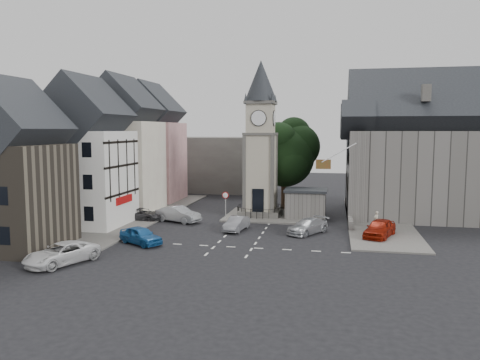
% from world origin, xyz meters
% --- Properties ---
extents(ground, '(120.00, 120.00, 0.00)m').
position_xyz_m(ground, '(0.00, 0.00, 0.00)').
color(ground, black).
rests_on(ground, ground).
extents(pavement_west, '(6.00, 30.00, 0.14)m').
position_xyz_m(pavement_west, '(-12.50, 6.00, 0.07)').
color(pavement_west, '#595651').
rests_on(pavement_west, ground).
extents(pavement_east, '(6.00, 26.00, 0.14)m').
position_xyz_m(pavement_east, '(12.00, 8.00, 0.07)').
color(pavement_east, '#595651').
rests_on(pavement_east, ground).
extents(central_island, '(10.00, 8.00, 0.16)m').
position_xyz_m(central_island, '(1.50, 8.00, 0.08)').
color(central_island, '#595651').
rests_on(central_island, ground).
extents(road_markings, '(20.00, 8.00, 0.01)m').
position_xyz_m(road_markings, '(0.00, -5.50, 0.01)').
color(road_markings, silver).
rests_on(road_markings, ground).
extents(clock_tower, '(4.86, 4.86, 16.25)m').
position_xyz_m(clock_tower, '(0.00, 7.99, 8.12)').
color(clock_tower, '#4C4944').
rests_on(clock_tower, ground).
extents(stone_shelter, '(4.30, 3.30, 3.08)m').
position_xyz_m(stone_shelter, '(4.80, 7.50, 1.55)').
color(stone_shelter, '#5F5C58').
rests_on(stone_shelter, ground).
extents(town_tree, '(7.20, 7.20, 10.80)m').
position_xyz_m(town_tree, '(2.00, 13.00, 6.97)').
color(town_tree, black).
rests_on(town_tree, ground).
extents(warning_sign_post, '(0.70, 0.19, 2.85)m').
position_xyz_m(warning_sign_post, '(-3.20, 5.43, 2.03)').
color(warning_sign_post, black).
rests_on(warning_sign_post, ground).
extents(terrace_pink, '(8.10, 7.60, 12.80)m').
position_xyz_m(terrace_pink, '(-15.50, 16.00, 6.58)').
color(terrace_pink, tan).
rests_on(terrace_pink, ground).
extents(terrace_cream, '(8.10, 7.60, 12.80)m').
position_xyz_m(terrace_cream, '(-15.50, 8.00, 6.58)').
color(terrace_cream, beige).
rests_on(terrace_cream, ground).
extents(terrace_tudor, '(8.10, 7.60, 12.00)m').
position_xyz_m(terrace_tudor, '(-15.50, 0.00, 6.19)').
color(terrace_tudor, silver).
rests_on(terrace_tudor, ground).
extents(building_sw_stone, '(8.60, 7.60, 10.40)m').
position_xyz_m(building_sw_stone, '(-17.00, -9.00, 5.35)').
color(building_sw_stone, '#453E34').
rests_on(building_sw_stone, ground).
extents(backdrop_west, '(20.00, 10.00, 8.00)m').
position_xyz_m(backdrop_west, '(-12.00, 28.00, 4.00)').
color(backdrop_west, '#4C4944').
rests_on(backdrop_west, ground).
extents(east_building, '(14.40, 11.40, 12.60)m').
position_xyz_m(east_building, '(15.59, 11.00, 6.26)').
color(east_building, '#5F5C58').
rests_on(east_building, ground).
extents(east_boundary_wall, '(0.40, 16.00, 0.90)m').
position_xyz_m(east_boundary_wall, '(9.20, 10.00, 0.45)').
color(east_boundary_wall, '#5F5C58').
rests_on(east_boundary_wall, ground).
extents(flagpole, '(3.68, 0.10, 2.74)m').
position_xyz_m(flagpole, '(8.00, 4.00, 7.00)').
color(flagpole, white).
rests_on(flagpole, ground).
extents(car_west_blue, '(4.38, 3.49, 1.40)m').
position_xyz_m(car_west_blue, '(-7.50, -6.00, 0.70)').
color(car_west_blue, '#1C589A').
rests_on(car_west_blue, ground).
extents(car_west_silver, '(5.02, 3.16, 1.56)m').
position_xyz_m(car_west_silver, '(-7.50, 3.22, 0.78)').
color(car_west_silver, '#979A9E').
rests_on(car_west_silver, ground).
extents(car_west_grey, '(4.56, 2.37, 1.23)m').
position_xyz_m(car_west_grey, '(-11.39, 3.28, 0.61)').
color(car_west_grey, '#313133').
rests_on(car_west_grey, ground).
extents(car_island_silver, '(1.93, 4.04, 1.28)m').
position_xyz_m(car_island_silver, '(-1.00, 0.50, 0.64)').
color(car_island_silver, gray).
rests_on(car_island_silver, ground).
extents(car_island_east, '(3.98, 4.79, 1.31)m').
position_xyz_m(car_island_east, '(5.41, 0.50, 0.66)').
color(car_island_east, '#ACAFB5').
rests_on(car_island_east, ground).
extents(car_east_red, '(3.40, 5.02, 1.59)m').
position_xyz_m(car_east_red, '(11.50, 0.11, 0.79)').
color(car_east_red, '#951808').
rests_on(car_east_red, ground).
extents(van_sw_white, '(4.23, 5.70, 1.44)m').
position_xyz_m(van_sw_white, '(-10.53, -12.33, 0.72)').
color(van_sw_white, silver).
rests_on(van_sw_white, ground).
extents(pedestrian, '(0.72, 0.72, 1.68)m').
position_xyz_m(pedestrian, '(11.50, 3.61, 0.84)').
color(pedestrian, '#C0B69F').
rests_on(pedestrian, ground).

